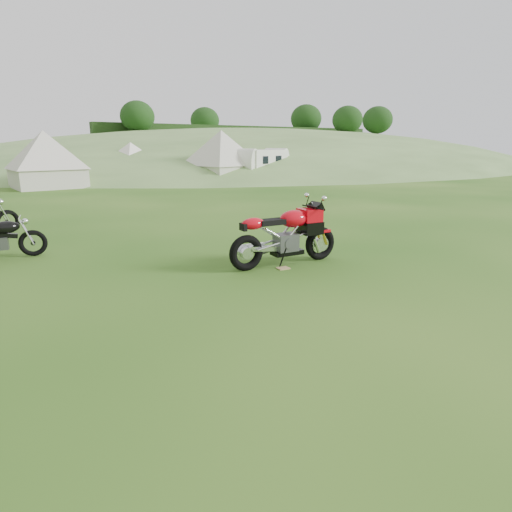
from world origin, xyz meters
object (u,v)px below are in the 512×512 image
tent_mid (131,160)px  tent_right (222,158)px  sport_motorcycle (285,231)px  tent_left (46,160)px  plywood_board (283,268)px  caravan (261,165)px

tent_mid → tent_right: 6.26m
sport_motorcycle → tent_mid: tent_mid is taller
sport_motorcycle → tent_left: size_ratio=0.66×
tent_left → sport_motorcycle: bearing=-91.0°
tent_right → plywood_board: bearing=-128.9°
sport_motorcycle → plywood_board: (-0.17, -0.20, -0.63)m
tent_right → tent_mid: bearing=114.1°
tent_mid → plywood_board: bearing=-122.3°
tent_left → caravan: tent_left is taller
sport_motorcycle → tent_mid: 21.95m
sport_motorcycle → plywood_board: 0.68m
tent_mid → caravan: 8.35m
sport_motorcycle → tent_left: 18.59m
tent_mid → tent_right: size_ratio=0.86×
caravan → tent_right: bearing=145.6°
tent_left → tent_mid: size_ratio=1.14×
plywood_board → tent_left: (-1.52, 18.70, 1.38)m
plywood_board → tent_left: 18.81m
plywood_board → tent_right: tent_right is taller
plywood_board → tent_right: size_ratio=0.06×
sport_motorcycle → caravan: bearing=62.5°
plywood_board → tent_left: tent_left is taller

